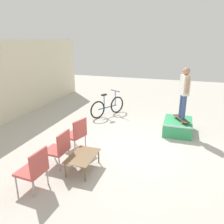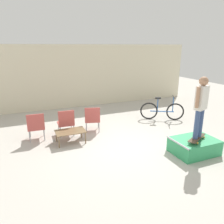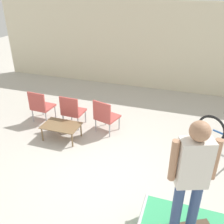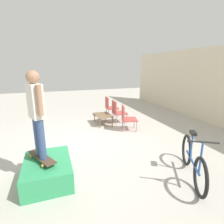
# 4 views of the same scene
# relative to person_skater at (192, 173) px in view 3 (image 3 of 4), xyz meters

# --- Properties ---
(ground_plane) EXTENTS (24.00, 24.00, 0.00)m
(ground_plane) POSITION_rel_person_skater_xyz_m (-1.57, 1.26, -1.50)
(ground_plane) COLOR #B7B2A8
(house_wall_back) EXTENTS (12.00, 0.06, 3.00)m
(house_wall_back) POSITION_rel_person_skater_xyz_m (-1.57, 6.24, 0.00)
(house_wall_back) COLOR beige
(house_wall_back) RESTS_ON ground_plane
(person_skater) EXTENTS (0.54, 0.32, 1.66)m
(person_skater) POSITION_rel_person_skater_xyz_m (0.00, 0.00, 0.00)
(person_skater) COLOR #384C7A
(person_skater) RESTS_ON skateboard_on_ramp
(coffee_table) EXTENTS (0.91, 0.59, 0.38)m
(coffee_table) POSITION_rel_person_skater_xyz_m (-3.02, 2.15, -1.15)
(coffee_table) COLOR brown
(coffee_table) RESTS_ON ground_plane
(patio_chair_left) EXTENTS (0.55, 0.55, 0.91)m
(patio_chair_left) POSITION_rel_person_skater_xyz_m (-3.98, 2.77, -1.00)
(patio_chair_left) COLOR #99999E
(patio_chair_left) RESTS_ON ground_plane
(patio_chair_center) EXTENTS (0.54, 0.54, 0.91)m
(patio_chair_center) POSITION_rel_person_skater_xyz_m (-3.02, 2.77, -1.00)
(patio_chair_center) COLOR #99999E
(patio_chair_center) RESTS_ON ground_plane
(patio_chair_right) EXTENTS (0.64, 0.64, 0.91)m
(patio_chair_right) POSITION_rel_person_skater_xyz_m (-2.10, 2.78, -1.00)
(patio_chair_right) COLOR #99999E
(patio_chair_right) RESTS_ON ground_plane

